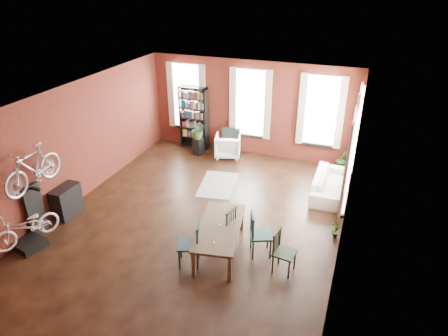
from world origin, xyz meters
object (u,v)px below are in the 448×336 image
at_px(bookshelf, 194,118).
at_px(bicycle_floor, 23,214).
at_px(white_armchair, 228,145).
at_px(console_table, 67,201).
at_px(dining_chair_a, 188,244).
at_px(dining_table, 220,239).
at_px(dining_chair_d, 261,234).
at_px(dining_chair_b, 224,226).
at_px(dining_chair_c, 285,253).
at_px(bike_trainer, 30,244).
at_px(plant_stand, 198,146).
at_px(cream_sofa, 330,180).

bearing_deg(bookshelf, bicycle_floor, -99.88).
xyz_separation_m(white_armchair, console_table, (-2.67, -4.86, -0.03)).
distance_m(dining_chair_a, bicycle_floor, 3.76).
bearing_deg(dining_table, console_table, 169.17).
xyz_separation_m(dining_chair_d, console_table, (-5.14, -0.20, -0.11)).
height_order(dining_chair_b, dining_chair_c, dining_chair_b).
distance_m(dining_chair_d, bike_trainer, 5.32).
bearing_deg(dining_chair_d, dining_table, 81.76).
bearing_deg(console_table, plant_stand, 70.39).
relative_size(dining_chair_b, bookshelf, 0.45).
distance_m(cream_sofa, bike_trainer, 7.88).
xyz_separation_m(dining_chair_c, bicycle_floor, (-5.64, -1.24, 0.44)).
distance_m(dining_chair_a, bookshelf, 6.41).
bearing_deg(cream_sofa, plant_stand, 75.79).
distance_m(dining_chair_b, bookshelf, 5.80).
relative_size(dining_table, bike_trainer, 3.35).
height_order(dining_table, bookshelf, bookshelf).
distance_m(dining_chair_d, console_table, 5.15).
relative_size(dining_table, white_armchair, 2.32).
relative_size(dining_chair_c, plant_stand, 1.62).
relative_size(dining_chair_b, dining_chair_c, 1.04).
bearing_deg(cream_sofa, dining_chair_a, 149.62).
bearing_deg(dining_table, plant_stand, 108.61).
relative_size(dining_chair_d, console_table, 1.29).
xyz_separation_m(dining_chair_b, bicycle_floor, (-4.12, -1.68, 0.42)).
distance_m(dining_chair_b, cream_sofa, 3.81).
height_order(dining_chair_a, bike_trainer, dining_chair_a).
xyz_separation_m(dining_chair_b, white_armchair, (-1.57, 4.60, -0.07)).
relative_size(dining_chair_c, bicycle_floor, 0.64).
xyz_separation_m(dining_table, bookshelf, (-2.97, 5.24, 0.76)).
distance_m(plant_stand, bicycle_floor, 6.31).
relative_size(dining_chair_c, console_table, 1.20).
distance_m(dining_table, dining_chair_c, 1.52).
relative_size(dining_table, dining_chair_b, 1.99).
height_order(dining_chair_b, cream_sofa, dining_chair_b).
relative_size(bookshelf, cream_sofa, 1.06).
bearing_deg(plant_stand, dining_chair_b, -59.58).
bearing_deg(bookshelf, dining_chair_a, -66.90).
distance_m(console_table, bicycle_floor, 1.53).
xyz_separation_m(dining_chair_a, console_table, (-3.78, 0.67, -0.11)).
bearing_deg(bookshelf, dining_chair_d, -52.31).
xyz_separation_m(dining_chair_a, bicycle_floor, (-3.66, -0.76, 0.41)).
bearing_deg(bicycle_floor, cream_sofa, 60.08).
xyz_separation_m(console_table, plant_stand, (1.66, 4.66, -0.10)).
bearing_deg(cream_sofa, bookshelf, 71.05).
xyz_separation_m(bookshelf, console_table, (-1.28, -5.20, -0.70)).
xyz_separation_m(dining_chair_a, plant_stand, (-2.13, 5.33, -0.21)).
bearing_deg(bookshelf, bike_trainer, -100.03).
xyz_separation_m(bookshelf, cream_sofa, (4.95, -1.70, -0.69)).
relative_size(dining_table, cream_sofa, 0.95).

